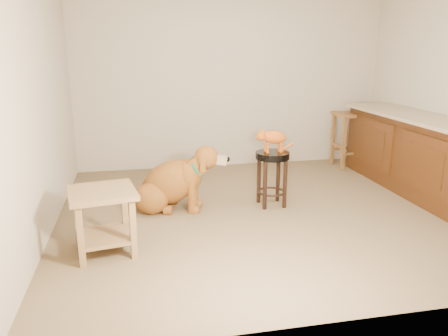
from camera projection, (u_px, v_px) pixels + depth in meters
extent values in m
cube|color=brown|center=(272.00, 211.00, 4.75)|extent=(4.50, 4.00, 0.01)
cube|color=#B5A991|center=(232.00, 77.00, 6.29)|extent=(4.50, 0.04, 2.60)
cube|color=#B5A991|center=(383.00, 122.00, 2.52)|extent=(4.50, 0.04, 2.60)
cube|color=#B5A991|center=(39.00, 95.00, 3.97)|extent=(0.04, 4.00, 2.60)
cube|color=#46230C|center=(419.00, 156.00, 5.29)|extent=(0.60, 2.50, 0.90)
cube|color=gray|center=(422.00, 117.00, 5.16)|extent=(0.70, 2.56, 0.04)
cube|color=black|center=(418.00, 187.00, 5.40)|extent=(0.52, 2.50, 0.10)
cube|color=#46230C|center=(426.00, 165.00, 4.70)|extent=(0.02, 0.90, 0.62)
cube|color=#46230C|center=(373.00, 143.00, 5.74)|extent=(0.02, 0.90, 0.62)
cube|color=#391C0A|center=(425.00, 165.00, 4.69)|extent=(0.02, 0.60, 0.40)
cube|color=#391C0A|center=(372.00, 143.00, 5.73)|extent=(0.02, 0.60, 0.40)
cylinder|color=black|center=(278.00, 178.00, 4.99)|extent=(0.05, 0.05, 0.54)
cylinder|color=black|center=(259.00, 180.00, 4.95)|extent=(0.05, 0.05, 0.54)
cylinder|color=black|center=(285.00, 184.00, 4.78)|extent=(0.05, 0.05, 0.54)
cylinder|color=black|center=(265.00, 186.00, 4.73)|extent=(0.05, 0.05, 0.54)
torus|color=black|center=(271.00, 192.00, 4.89)|extent=(0.32, 0.32, 0.02)
cylinder|color=black|center=(272.00, 155.00, 4.78)|extent=(0.37, 0.37, 0.07)
cube|color=brown|center=(354.00, 139.00, 6.62)|extent=(0.05, 0.05, 0.76)
cube|color=brown|center=(333.00, 140.00, 6.55)|extent=(0.05, 0.05, 0.76)
cube|color=brown|center=(366.00, 143.00, 6.30)|extent=(0.05, 0.05, 0.76)
cube|color=brown|center=(344.00, 144.00, 6.23)|extent=(0.05, 0.05, 0.76)
cube|color=brown|center=(351.00, 114.00, 6.32)|extent=(0.44, 0.44, 0.04)
cube|color=olive|center=(125.00, 212.00, 3.99)|extent=(0.06, 0.06, 0.52)
cube|color=olive|center=(77.00, 219.00, 3.85)|extent=(0.06, 0.06, 0.52)
cube|color=olive|center=(133.00, 229.00, 3.62)|extent=(0.06, 0.06, 0.52)
cube|color=olive|center=(81.00, 237.00, 3.47)|extent=(0.06, 0.06, 0.52)
cube|color=olive|center=(102.00, 193.00, 3.66)|extent=(0.63, 0.63, 0.04)
cube|color=olive|center=(105.00, 236.00, 3.76)|extent=(0.53, 0.53, 0.03)
ellipsoid|color=brown|center=(157.00, 190.00, 4.92)|extent=(0.45, 0.40, 0.34)
ellipsoid|color=brown|center=(151.00, 199.00, 4.65)|extent=(0.45, 0.40, 0.34)
cylinder|color=brown|center=(174.00, 200.00, 4.96)|extent=(0.11, 0.13, 0.11)
cylinder|color=brown|center=(168.00, 210.00, 4.64)|extent=(0.11, 0.13, 0.11)
ellipsoid|color=brown|center=(170.00, 183.00, 4.73)|extent=(0.87, 0.61, 0.70)
ellipsoid|color=brown|center=(189.00, 175.00, 4.69)|extent=(0.37, 0.39, 0.36)
cylinder|color=brown|center=(194.00, 189.00, 4.83)|extent=(0.11, 0.11, 0.41)
cylinder|color=brown|center=(192.00, 195.00, 4.65)|extent=(0.11, 0.11, 0.41)
sphere|color=brown|center=(197.00, 204.00, 4.88)|extent=(0.11, 0.11, 0.11)
sphere|color=brown|center=(195.00, 210.00, 4.69)|extent=(0.11, 0.11, 0.11)
cylinder|color=brown|center=(196.00, 166.00, 4.66)|extent=(0.30, 0.25, 0.26)
ellipsoid|color=brown|center=(206.00, 157.00, 4.62)|extent=(0.31, 0.30, 0.25)
cube|color=#977E5E|center=(219.00, 160.00, 4.62)|extent=(0.19, 0.14, 0.11)
sphere|color=black|center=(227.00, 159.00, 4.61)|extent=(0.06, 0.06, 0.06)
cube|color=brown|center=(206.00, 158.00, 4.74)|extent=(0.07, 0.08, 0.18)
cube|color=brown|center=(203.00, 163.00, 4.53)|extent=(0.07, 0.08, 0.18)
torus|color=#0B5D47|center=(196.00, 167.00, 4.66)|extent=(0.20, 0.26, 0.22)
cylinder|color=#D8BF4C|center=(202.00, 174.00, 4.68)|extent=(0.02, 0.05, 0.05)
cylinder|color=brown|center=(137.00, 203.00, 4.88)|extent=(0.33, 0.10, 0.08)
ellipsoid|color=#A34510|center=(274.00, 137.00, 4.73)|extent=(0.29, 0.14, 0.18)
cylinder|color=#A34510|center=(266.00, 147.00, 4.78)|extent=(0.03, 0.03, 0.11)
sphere|color=#A34510|center=(265.00, 151.00, 4.79)|extent=(0.04, 0.04, 0.04)
cylinder|color=#A34510|center=(268.00, 148.00, 4.71)|extent=(0.03, 0.03, 0.11)
sphere|color=#A34510|center=(268.00, 152.00, 4.72)|extent=(0.04, 0.04, 0.04)
cylinder|color=#A34510|center=(279.00, 146.00, 4.81)|extent=(0.03, 0.03, 0.11)
sphere|color=#A34510|center=(279.00, 150.00, 4.82)|extent=(0.04, 0.04, 0.04)
cylinder|color=#A34510|center=(281.00, 148.00, 4.74)|extent=(0.03, 0.03, 0.11)
sphere|color=#A34510|center=(281.00, 151.00, 4.75)|extent=(0.04, 0.04, 0.04)
sphere|color=#A34510|center=(261.00, 136.00, 4.69)|extent=(0.10, 0.10, 0.10)
sphere|color=#A34510|center=(257.00, 137.00, 4.69)|extent=(0.04, 0.04, 0.04)
sphere|color=brown|center=(256.00, 137.00, 4.68)|extent=(0.02, 0.02, 0.02)
cone|color=#A34510|center=(261.00, 130.00, 4.71)|extent=(0.04, 0.04, 0.05)
cone|color=#C66B60|center=(261.00, 131.00, 4.71)|extent=(0.02, 0.02, 0.03)
cone|color=#A34510|center=(263.00, 131.00, 4.65)|extent=(0.04, 0.04, 0.05)
cone|color=#C66B60|center=(263.00, 132.00, 4.65)|extent=(0.02, 0.02, 0.03)
cylinder|color=#A34510|center=(285.00, 148.00, 4.84)|extent=(0.21, 0.12, 0.10)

